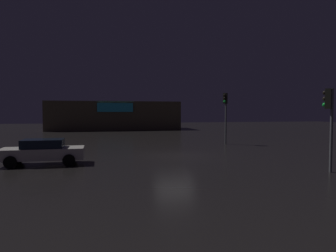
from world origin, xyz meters
TOP-DOWN VIEW (x-y plane):
  - ground_plane at (0.00, 0.00)m, footprint 120.00×120.00m
  - store_building at (-2.36, 31.24)m, footprint 20.62×8.10m
  - traffic_signal_main at (5.77, -6.84)m, footprint 0.41×0.43m
  - traffic_signal_opposite at (6.06, 5.75)m, footprint 0.42×0.42m
  - car_near at (-7.75, -1.68)m, footprint 4.26×1.90m

SIDE VIEW (x-z plane):
  - ground_plane at x=0.00m, z-range 0.00..0.00m
  - car_near at x=-7.75m, z-range 0.04..1.41m
  - store_building at x=-2.36m, z-range 0.00..4.51m
  - traffic_signal_main at x=5.77m, z-range 0.90..4.85m
  - traffic_signal_opposite at x=6.06m, z-range 0.92..5.42m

